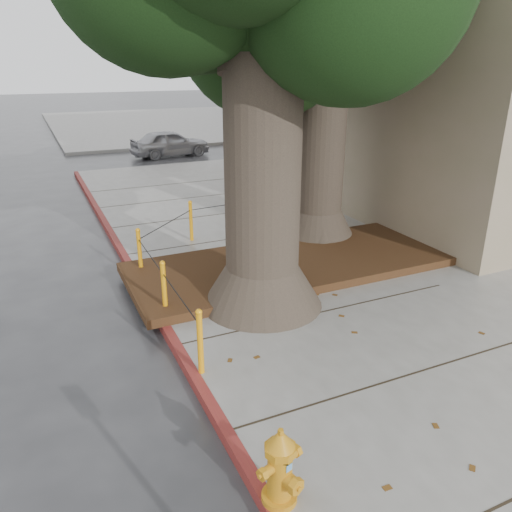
{
  "coord_description": "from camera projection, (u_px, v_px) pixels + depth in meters",
  "views": [
    {
      "loc": [
        -3.58,
        -4.21,
        4.02
      ],
      "look_at": [
        -0.48,
        2.56,
        1.1
      ],
      "focal_mm": 35.0,
      "sensor_mm": 36.0,
      "label": 1
    }
  ],
  "objects": [
    {
      "name": "building_side_grey",
      "position": [
        358.0,
        34.0,
        39.85
      ],
      "size": [
        12.0,
        14.0,
        12.0
      ],
      "primitive_type": "cube",
      "color": "slate",
      "rests_on": "ground"
    },
    {
      "name": "planter_bed",
      "position": [
        291.0,
        264.0,
        9.99
      ],
      "size": [
        6.4,
        2.6,
        0.16
      ],
      "primitive_type": "cube",
      "color": "black",
      "rests_on": "sidewalk_main"
    },
    {
      "name": "bollard_ring",
      "position": [
        198.0,
        249.0,
        9.55
      ],
      "size": [
        3.79,
        5.39,
        0.95
      ],
      "color": "orange",
      "rests_on": "sidewalk_main"
    },
    {
      "name": "car_red",
      "position": [
        275.0,
        130.0,
        26.25
      ],
      "size": [
        3.77,
        1.61,
        1.21
      ],
      "primitive_type": "imported",
      "rotation": [
        0.0,
        0.0,
        1.66
      ],
      "color": "#9A150E",
      "rests_on": "ground"
    },
    {
      "name": "car_silver",
      "position": [
        170.0,
        143.0,
        22.3
      ],
      "size": [
        3.59,
        1.72,
        1.18
      ],
      "primitive_type": "imported",
      "rotation": [
        0.0,
        0.0,
        1.67
      ],
      "color": "#A8A7AD",
      "rests_on": "ground"
    },
    {
      "name": "curb_red",
      "position": [
        169.0,
        334.0,
        7.74
      ],
      "size": [
        0.14,
        26.0,
        0.16
      ],
      "primitive_type": "cube",
      "color": "maroon",
      "rests_on": "ground"
    },
    {
      "name": "fire_hydrant",
      "position": [
        280.0,
        467.0,
        4.57
      ],
      "size": [
        0.43,
        0.43,
        0.82
      ],
      "rotation": [
        0.0,
        0.0,
        0.3
      ],
      "color": "orange",
      "rests_on": "sidewalk_main"
    },
    {
      "name": "ground",
      "position": [
        372.0,
        396.0,
        6.42
      ],
      "size": [
        140.0,
        140.0,
        0.0
      ],
      "primitive_type": "plane",
      "color": "#28282B",
      "rests_on": "ground"
    },
    {
      "name": "sidewalk_far",
      "position": [
        175.0,
        123.0,
        34.11
      ],
      "size": [
        16.0,
        20.0,
        0.15
      ],
      "primitive_type": "cube",
      "color": "slate",
      "rests_on": "ground"
    },
    {
      "name": "tree_far",
      "position": [
        339.0,
        8.0,
        10.12
      ],
      "size": [
        4.5,
        3.8,
        7.17
      ],
      "color": "#4C3F33",
      "rests_on": "sidewalk_main"
    },
    {
      "name": "building_side_white",
      "position": [
        335.0,
        53.0,
        32.99
      ],
      "size": [
        10.0,
        10.0,
        9.0
      ],
      "primitive_type": "cube",
      "color": "silver",
      "rests_on": "ground"
    },
    {
      "name": "building_corner",
      "position": [
        480.0,
        27.0,
        15.67
      ],
      "size": [
        12.0,
        13.0,
        10.0
      ],
      "primitive_type": "cube",
      "color": "gray",
      "rests_on": "ground"
    }
  ]
}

